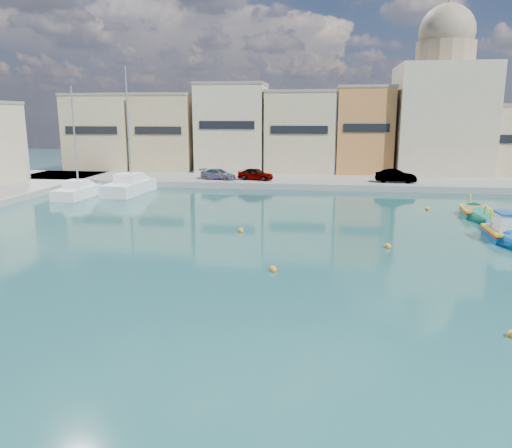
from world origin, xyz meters
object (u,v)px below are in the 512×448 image
(yacht_midnorth, at_px, (85,190))
(yacht_north, at_px, (139,185))
(church_block, at_px, (441,103))
(luzzu_green, at_px, (476,213))
(luzzu_blue_cabin, at_px, (505,234))

(yacht_midnorth, bearing_deg, yacht_north, 41.44)
(church_block, height_order, yacht_midnorth, church_block)
(yacht_north, bearing_deg, luzzu_green, -17.18)
(luzzu_green, distance_m, yacht_north, 30.09)
(luzzu_green, bearing_deg, yacht_north, 162.82)
(church_block, xyz_separation_m, yacht_midnorth, (-34.45, -17.48, -8.00))
(yacht_midnorth, bearing_deg, luzzu_blue_cabin, -21.15)
(yacht_north, relative_size, yacht_midnorth, 1.20)
(luzzu_blue_cabin, height_order, yacht_north, yacht_north)
(luzzu_blue_cabin, xyz_separation_m, yacht_midnorth, (-32.22, 12.46, 0.09))
(church_block, distance_m, yacht_north, 34.65)
(luzzu_green, bearing_deg, church_block, 85.30)
(luzzu_blue_cabin, bearing_deg, yacht_north, 150.88)
(luzzu_green, height_order, yacht_north, yacht_north)
(luzzu_blue_cabin, xyz_separation_m, yacht_north, (-28.41, 15.83, 0.17))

